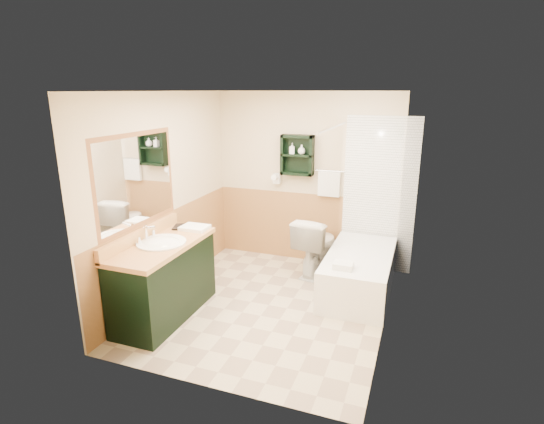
# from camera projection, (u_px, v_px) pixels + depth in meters

# --- Properties ---
(floor) EXTENTS (3.00, 3.00, 0.00)m
(floor) POSITION_uv_depth(u_px,v_px,m) (269.00, 305.00, 4.94)
(floor) COLOR beige
(floor) RESTS_ON ground
(back_wall) EXTENTS (2.60, 0.04, 2.40)m
(back_wall) POSITION_uv_depth(u_px,v_px,m) (306.00, 179.00, 5.98)
(back_wall) COLOR beige
(back_wall) RESTS_ON ground
(left_wall) EXTENTS (0.04, 3.00, 2.40)m
(left_wall) POSITION_uv_depth(u_px,v_px,m) (164.00, 196.00, 5.03)
(left_wall) COLOR beige
(left_wall) RESTS_ON ground
(right_wall) EXTENTS (0.04, 3.00, 2.40)m
(right_wall) POSITION_uv_depth(u_px,v_px,m) (394.00, 218.00, 4.17)
(right_wall) COLOR beige
(right_wall) RESTS_ON ground
(ceiling) EXTENTS (2.60, 3.00, 0.04)m
(ceiling) POSITION_uv_depth(u_px,v_px,m) (268.00, 89.00, 4.26)
(ceiling) COLOR white
(ceiling) RESTS_ON back_wall
(wainscot_left) EXTENTS (2.98, 2.98, 1.00)m
(wainscot_left) POSITION_uv_depth(u_px,v_px,m) (171.00, 251.00, 5.22)
(wainscot_left) COLOR #BB834C
(wainscot_left) RESTS_ON left_wall
(wainscot_back) EXTENTS (2.58, 2.58, 1.00)m
(wainscot_back) POSITION_uv_depth(u_px,v_px,m) (304.00, 227.00, 6.14)
(wainscot_back) COLOR #BB834C
(wainscot_back) RESTS_ON back_wall
(mirror_frame) EXTENTS (1.30, 1.30, 1.00)m
(mirror_frame) POSITION_uv_depth(u_px,v_px,m) (137.00, 180.00, 4.44)
(mirror_frame) COLOR brown
(mirror_frame) RESTS_ON left_wall
(mirror_glass) EXTENTS (1.20, 1.20, 0.90)m
(mirror_glass) POSITION_uv_depth(u_px,v_px,m) (137.00, 180.00, 4.44)
(mirror_glass) COLOR white
(mirror_glass) RESTS_ON left_wall
(tile_right) EXTENTS (1.50, 1.50, 2.10)m
(tile_right) POSITION_uv_depth(u_px,v_px,m) (395.00, 212.00, 4.90)
(tile_right) COLOR white
(tile_right) RESTS_ON right_wall
(tile_back) EXTENTS (0.95, 0.95, 2.10)m
(tile_back) POSITION_uv_depth(u_px,v_px,m) (379.00, 196.00, 5.64)
(tile_back) COLOR white
(tile_back) RESTS_ON back_wall
(tile_accent) EXTENTS (1.50, 1.50, 0.10)m
(tile_accent) POSITION_uv_depth(u_px,v_px,m) (400.00, 138.00, 4.67)
(tile_accent) COLOR #144730
(tile_accent) RESTS_ON right_wall
(wall_shelf) EXTENTS (0.45, 0.15, 0.55)m
(wall_shelf) POSITION_uv_depth(u_px,v_px,m) (297.00, 155.00, 5.81)
(wall_shelf) COLOR black
(wall_shelf) RESTS_ON back_wall
(hair_dryer) EXTENTS (0.10, 0.24, 0.18)m
(hair_dryer) POSITION_uv_depth(u_px,v_px,m) (277.00, 178.00, 6.02)
(hair_dryer) COLOR white
(hair_dryer) RESTS_ON back_wall
(towel_bar) EXTENTS (0.40, 0.06, 0.40)m
(towel_bar) POSITION_uv_depth(u_px,v_px,m) (330.00, 171.00, 5.76)
(towel_bar) COLOR white
(towel_bar) RESTS_ON back_wall
(curtain_rod) EXTENTS (0.03, 1.60, 0.03)m
(curtain_rod) POSITION_uv_depth(u_px,v_px,m) (334.00, 127.00, 4.88)
(curtain_rod) COLOR silver
(curtain_rod) RESTS_ON back_wall
(shower_curtain) EXTENTS (1.05, 1.05, 1.70)m
(shower_curtain) POSITION_uv_depth(u_px,v_px,m) (334.00, 195.00, 5.28)
(shower_curtain) COLOR beige
(shower_curtain) RESTS_ON curtain_rod
(vanity) EXTENTS (0.59, 1.34, 0.85)m
(vanity) POSITION_uv_depth(u_px,v_px,m) (164.00, 280.00, 4.61)
(vanity) COLOR black
(vanity) RESTS_ON ground
(bathtub) EXTENTS (0.76, 1.50, 0.51)m
(bathtub) POSITION_uv_depth(u_px,v_px,m) (359.00, 273.00, 5.20)
(bathtub) COLOR white
(bathtub) RESTS_ON ground
(toilet) EXTENTS (0.56, 0.86, 0.79)m
(toilet) POSITION_uv_depth(u_px,v_px,m) (316.00, 245.00, 5.71)
(toilet) COLOR white
(toilet) RESTS_ON ground
(counter_towel) EXTENTS (0.31, 0.24, 0.04)m
(counter_towel) POSITION_uv_depth(u_px,v_px,m) (195.00, 228.00, 4.93)
(counter_towel) COLOR white
(counter_towel) RESTS_ON vanity
(vanity_book) EXTENTS (0.16, 0.07, 0.21)m
(vanity_book) POSITION_uv_depth(u_px,v_px,m) (173.00, 219.00, 4.97)
(vanity_book) COLOR black
(vanity_book) RESTS_ON vanity
(tub_towel) EXTENTS (0.21, 0.18, 0.07)m
(tub_towel) POSITION_uv_depth(u_px,v_px,m) (343.00, 265.00, 4.69)
(tub_towel) COLOR white
(tub_towel) RESTS_ON bathtub
(soap_bottle_a) EXTENTS (0.09, 0.16, 0.07)m
(soap_bottle_a) POSITION_uv_depth(u_px,v_px,m) (292.00, 151.00, 5.81)
(soap_bottle_a) COLOR white
(soap_bottle_a) RESTS_ON wall_shelf
(soap_bottle_b) EXTENTS (0.14, 0.16, 0.10)m
(soap_bottle_b) POSITION_uv_depth(u_px,v_px,m) (302.00, 151.00, 5.76)
(soap_bottle_b) COLOR white
(soap_bottle_b) RESTS_ON wall_shelf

